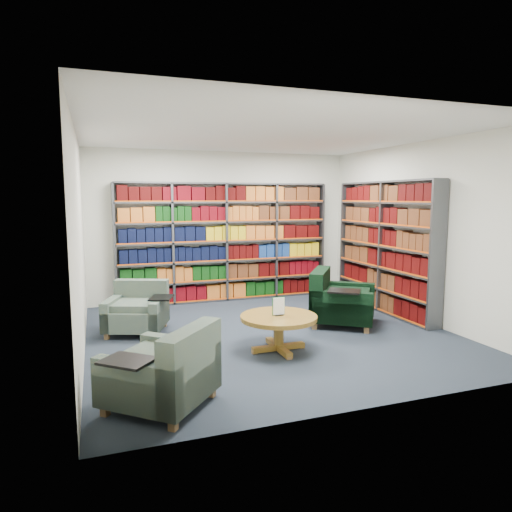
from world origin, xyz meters
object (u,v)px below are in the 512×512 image
object	(u,v)px
coffee_table	(279,323)
chair_teal_left	(138,312)
chair_teal_front	(168,375)
chair_green_right	(337,303)

from	to	relation	value
coffee_table	chair_teal_left	bearing A→B (deg)	137.16
chair_teal_front	coffee_table	size ratio (longest dim) A/B	1.24
chair_teal_front	chair_teal_left	bearing A→B (deg)	90.68
chair_green_right	chair_teal_front	distance (m)	3.50
coffee_table	chair_green_right	bearing A→B (deg)	32.79
chair_teal_left	chair_teal_front	size ratio (longest dim) A/B	0.88
chair_teal_front	chair_green_right	bearing A→B (deg)	34.32
chair_green_right	chair_teal_front	bearing A→B (deg)	-145.68
chair_teal_left	chair_green_right	world-z (taller)	chair_green_right
chair_teal_left	chair_green_right	bearing A→B (deg)	-12.21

